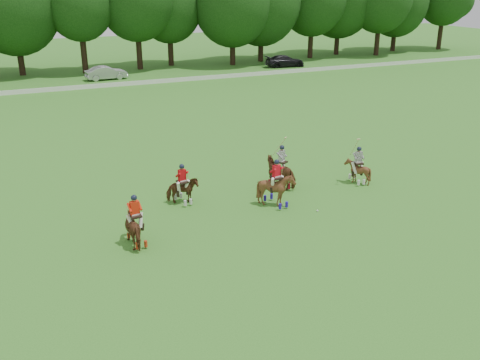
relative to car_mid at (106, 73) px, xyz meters
name	(u,v)px	position (x,y,z in m)	size (l,w,h in m)	color
ground	(267,245)	(-1.38, -42.50, -0.75)	(180.00, 180.00, 0.00)	#307321
tree_line	(81,0)	(-1.11, 5.55, 7.48)	(117.98, 14.32, 14.75)	black
boundary_rail	(102,86)	(-1.38, -4.50, -0.53)	(120.00, 0.10, 0.44)	white
car_mid	(106,73)	(0.00, 0.00, 0.00)	(1.58, 4.53, 1.49)	#ABAAB0
car_right	(285,61)	(22.54, 0.00, -0.02)	(2.03, 4.99, 1.45)	black
polo_red_a	(136,227)	(-6.42, -40.19, 0.07)	(1.16, 1.89, 2.26)	#4A2413
polo_red_b	(183,190)	(-3.24, -36.78, -0.03)	(1.53, 1.38, 2.08)	#4A2413
polo_red_c	(276,189)	(0.90, -38.90, 0.13)	(1.61, 1.75, 2.40)	#4A2413
polo_stripe_a	(281,172)	(2.34, -36.77, 0.11)	(1.81, 2.12, 2.89)	#4A2413
polo_stripe_b	(357,170)	(6.44, -37.96, -0.01)	(1.23, 1.35, 2.63)	#4A2413
polo_ball	(317,211)	(2.40, -40.41, -0.70)	(0.09, 0.09, 0.09)	white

